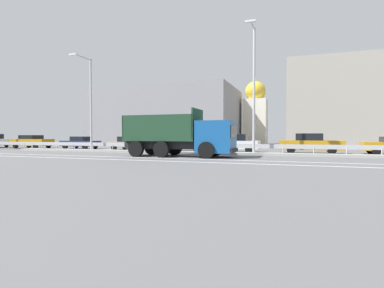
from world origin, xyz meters
name	(u,v)px	position (x,y,z in m)	size (l,w,h in m)	color
ground_plane	(219,156)	(0.00, 0.00, 0.00)	(320.00, 320.00, 0.00)	#565659
lane_strip_0	(168,158)	(-2.46, -3.42, 0.00)	(71.75, 0.16, 0.01)	silver
lane_strip_1	(154,161)	(-2.46, -5.33, 0.00)	(71.75, 0.16, 0.01)	silver
median_island	(224,153)	(0.00, 1.51, 0.09)	(39.46, 1.10, 0.18)	gray
median_guardrail	(227,146)	(0.00, 2.41, 0.57)	(71.75, 0.09, 0.78)	#9EA0A5
dump_truck	(192,139)	(-1.46, -1.60, 1.22)	(7.68, 2.85, 3.19)	#144C8C
median_road_sign	(147,139)	(-6.48, 1.51, 1.14)	(0.70, 0.16, 2.19)	white
street_lamp_1	(89,99)	(-12.17, 1.48, 4.63)	(0.70, 2.42, 8.26)	#ADADB2
street_lamp_2	(254,85)	(2.18, 1.31, 5.06)	(0.70, 2.01, 9.20)	#ADADB2
parked_car_1	(32,141)	(-22.64, 4.92, 0.75)	(4.48, 2.20, 1.46)	#B27A14
parked_car_2	(80,143)	(-16.40, 5.31, 0.68)	(4.13, 1.84, 1.31)	navy
parked_car_3	(130,143)	(-10.23, 5.08, 0.67)	(4.27, 2.16, 1.32)	gray
parked_car_4	(186,143)	(-4.43, 5.03, 0.75)	(4.41, 2.00, 1.45)	maroon
parked_car_5	(236,143)	(0.26, 4.82, 0.76)	(3.89, 1.83, 1.53)	silver
parked_car_6	(311,144)	(6.15, 4.89, 0.79)	(4.77, 1.97, 1.59)	#B27A14
background_building_0	(165,117)	(-14.31, 22.22, 4.22)	(21.61, 12.90, 8.43)	gray
background_building_1	(368,107)	(13.03, 20.29, 4.85)	(18.03, 14.95, 9.71)	gray
church_tower	(255,114)	(-1.25, 28.26, 4.90)	(3.60, 3.60, 10.96)	silver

